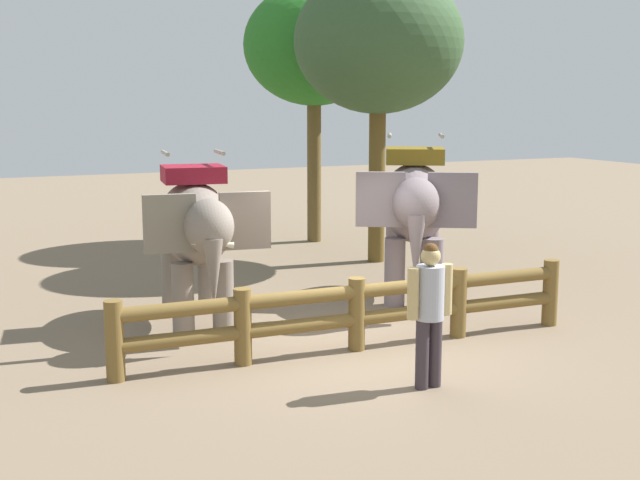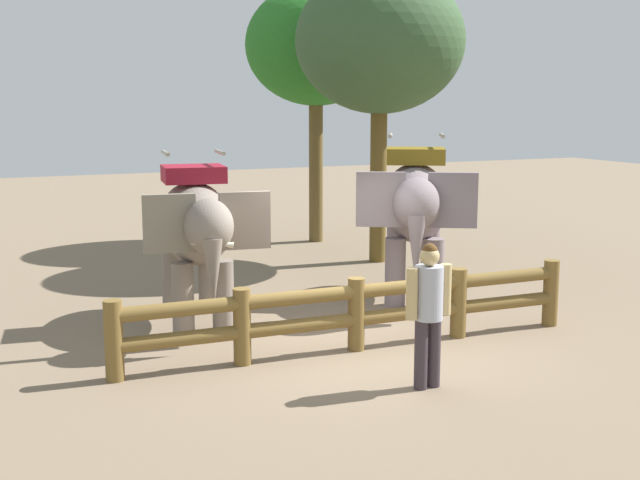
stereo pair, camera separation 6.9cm
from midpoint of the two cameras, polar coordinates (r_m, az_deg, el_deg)
name	(u,v)px [view 2 (the right image)]	position (r m, az deg, el deg)	size (l,w,h in m)	color
ground_plane	(355,349)	(12.00, 2.61, -7.52)	(60.00, 60.00, 0.00)	#7B6751
log_fence	(356,309)	(11.81, 2.68, -4.75)	(7.03, 0.40, 1.05)	brown
elephant_near_left	(197,228)	(13.12, -8.35, 0.80)	(1.82, 3.25, 2.75)	gray
elephant_center	(415,207)	(14.77, 6.69, 2.25)	(2.79, 3.42, 2.94)	gray
tourist_woman_in_black	(429,305)	(10.26, 7.68, -4.46)	(0.64, 0.38, 1.82)	#372D35
tree_far_left	(380,43)	(18.10, 4.26, 13.40)	(3.61, 3.61, 6.30)	brown
tree_back_center	(316,47)	(20.68, -0.19, 13.17)	(3.44, 3.44, 6.31)	brown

